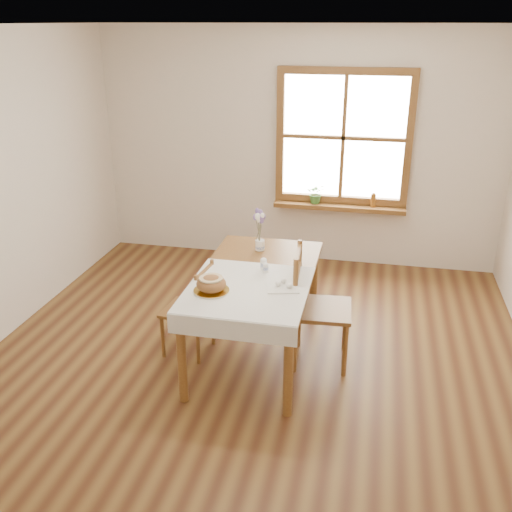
{
  "coord_description": "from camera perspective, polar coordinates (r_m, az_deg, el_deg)",
  "views": [
    {
      "loc": [
        0.88,
        -3.77,
        2.63
      ],
      "look_at": [
        0.0,
        0.3,
        0.9
      ],
      "focal_mm": 40.0,
      "sensor_mm": 36.0,
      "label": 1
    }
  ],
  "objects": [
    {
      "name": "potted_plant",
      "position": [
        6.46,
        6.04,
        6.02
      ],
      "size": [
        0.22,
        0.24,
        0.17
      ],
      "primitive_type": "imported",
      "rotation": [
        0.0,
        0.0,
        0.07
      ],
      "color": "#3C712D",
      "rests_on": "window_sill"
    },
    {
      "name": "eggs",
      "position": [
        4.29,
        2.7,
        -2.87
      ],
      "size": [
        0.22,
        0.2,
        0.04
      ],
      "primitive_type": null,
      "rotation": [
        0.0,
        0.0,
        0.24
      ],
      "color": "white",
      "rests_on": "egg_napkin"
    },
    {
      "name": "bread_loaf",
      "position": [
        4.22,
        -4.51,
        -2.65
      ],
      "size": [
        0.22,
        0.22,
        0.12
      ],
      "primitive_type": "ellipsoid",
      "color": "brown",
      "rests_on": "bread_plate"
    },
    {
      "name": "ground",
      "position": [
        4.68,
        -0.79,
        -11.64
      ],
      "size": [
        5.0,
        5.0,
        0.0
      ],
      "primitive_type": "plane",
      "color": "brown",
      "rests_on": "ground"
    },
    {
      "name": "bread_plate",
      "position": [
        4.25,
        -4.48,
        -3.48
      ],
      "size": [
        0.28,
        0.28,
        0.01
      ],
      "primitive_type": "cylinder",
      "rotation": [
        0.0,
        0.0,
        0.1
      ],
      "color": "white",
      "rests_on": "table_linen"
    },
    {
      "name": "chair_right",
      "position": [
        4.62,
        6.65,
        -5.14
      ],
      "size": [
        0.51,
        0.49,
        0.99
      ],
      "primitive_type": null,
      "rotation": [
        0.0,
        0.0,
        1.64
      ],
      "color": "brown",
      "rests_on": "ground"
    },
    {
      "name": "salt_shaker",
      "position": [
        4.55,
        0.96,
        -1.15
      ],
      "size": [
        0.05,
        0.05,
        0.08
      ],
      "primitive_type": "cylinder",
      "rotation": [
        0.0,
        0.0,
        -0.22
      ],
      "color": "white",
      "rests_on": "table_linen"
    },
    {
      "name": "window_sill",
      "position": [
        6.48,
        8.3,
        4.9
      ],
      "size": [
        1.46,
        0.2,
        0.05
      ],
      "color": "brown",
      "rests_on": "ground"
    },
    {
      "name": "dining_table",
      "position": [
        4.6,
        -0.0,
        -2.7
      ],
      "size": [
        0.9,
        1.6,
        0.75
      ],
      "color": "brown",
      "rests_on": "ground"
    },
    {
      "name": "chair_left",
      "position": [
        4.81,
        -6.9,
        -5.25
      ],
      "size": [
        0.43,
        0.41,
        0.8
      ],
      "primitive_type": null,
      "rotation": [
        0.0,
        0.0,
        -1.68
      ],
      "color": "brown",
      "rests_on": "ground"
    },
    {
      "name": "amber_bottle",
      "position": [
        6.44,
        11.64,
        5.54
      ],
      "size": [
        0.07,
        0.07,
        0.16
      ],
      "primitive_type": "cylinder",
      "rotation": [
        0.0,
        0.0,
        -0.27
      ],
      "color": "#95571B",
      "rests_on": "window_sill"
    },
    {
      "name": "pepper_shaker",
      "position": [
        4.6,
        0.77,
        -0.75
      ],
      "size": [
        0.07,
        0.07,
        0.1
      ],
      "primitive_type": "cylinder",
      "rotation": [
        0.0,
        0.0,
        -0.26
      ],
      "color": "white",
      "rests_on": "table_linen"
    },
    {
      "name": "table_linen",
      "position": [
        4.3,
        -0.86,
        -3.31
      ],
      "size": [
        0.91,
        0.99,
        0.01
      ],
      "primitive_type": "cube",
      "color": "silver",
      "rests_on": "dining_table"
    },
    {
      "name": "lavender_bouquet",
      "position": [
        4.93,
        0.39,
        3.0
      ],
      "size": [
        0.15,
        0.15,
        0.27
      ],
      "primitive_type": null,
      "color": "#725597",
      "rests_on": "flower_vase"
    },
    {
      "name": "window",
      "position": [
        6.36,
        8.74,
        11.62
      ],
      "size": [
        1.46,
        0.08,
        1.46
      ],
      "color": "brown",
      "rests_on": "ground"
    },
    {
      "name": "egg_napkin",
      "position": [
        4.3,
        2.69,
        -3.17
      ],
      "size": [
        0.28,
        0.25,
        0.01
      ],
      "primitive_type": "cube",
      "rotation": [
        0.0,
        0.0,
        0.24
      ],
      "color": "silver",
      "rests_on": "table_linen"
    },
    {
      "name": "flower_vase",
      "position": [
        4.99,
        0.39,
        1.02
      ],
      "size": [
        0.09,
        0.09,
        0.09
      ],
      "primitive_type": "cylinder",
      "rotation": [
        0.0,
        0.0,
        -0.14
      ],
      "color": "white",
      "rests_on": "dining_table"
    },
    {
      "name": "room_walls",
      "position": [
        3.98,
        -0.92,
        9.15
      ],
      "size": [
        4.6,
        5.1,
        2.65
      ],
      "color": "silver",
      "rests_on": "ground"
    }
  ]
}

